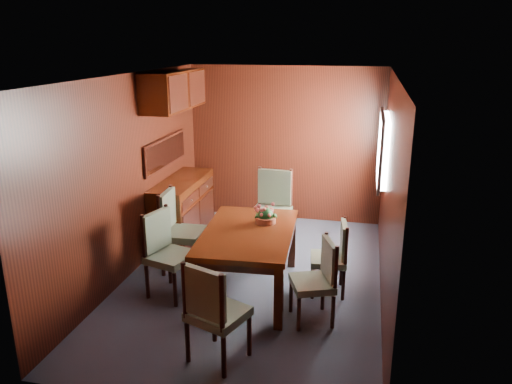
% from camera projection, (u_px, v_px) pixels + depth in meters
% --- Properties ---
extents(ground, '(4.50, 4.50, 0.00)m').
position_uv_depth(ground, '(253.00, 279.00, 6.02)').
color(ground, '#343847').
rests_on(ground, ground).
extents(room_shell, '(3.06, 4.52, 2.41)m').
position_uv_depth(room_shell, '(250.00, 141.00, 5.87)').
color(room_shell, black).
rests_on(room_shell, ground).
extents(sideboard, '(0.48, 1.40, 0.90)m').
position_uv_depth(sideboard, '(183.00, 210.00, 7.08)').
color(sideboard, '#341206').
rests_on(sideboard, ground).
extents(dining_table, '(1.08, 1.64, 0.74)m').
position_uv_depth(dining_table, '(248.00, 239.00, 5.57)').
color(dining_table, '#341206').
rests_on(dining_table, ground).
extents(chair_left_near, '(0.56, 0.57, 0.98)m').
position_uv_depth(chair_left_near, '(165.00, 249.00, 5.55)').
color(chair_left_near, black).
rests_on(chair_left_near, ground).
extents(chair_left_far, '(0.49, 0.51, 1.03)m').
position_uv_depth(chair_left_far, '(177.00, 226.00, 6.13)').
color(chair_left_far, black).
rests_on(chair_left_far, ground).
extents(chair_right_near, '(0.53, 0.54, 0.89)m').
position_uv_depth(chair_right_near, '(319.00, 276.00, 5.02)').
color(chair_right_near, black).
rests_on(chair_right_near, ground).
extents(chair_right_far, '(0.44, 0.45, 0.86)m').
position_uv_depth(chair_right_far, '(334.00, 253.00, 5.59)').
color(chair_right_far, black).
rests_on(chair_right_far, ground).
extents(chair_head, '(0.59, 0.58, 0.98)m').
position_uv_depth(chair_head, '(213.00, 308.00, 4.32)').
color(chair_head, black).
rests_on(chair_head, ground).
extents(chair_foot, '(0.55, 0.53, 1.08)m').
position_uv_depth(chair_foot, '(272.00, 204.00, 6.86)').
color(chair_foot, black).
rests_on(chair_foot, ground).
extents(flower_centerpiece, '(0.26, 0.26, 0.26)m').
position_uv_depth(flower_centerpiece, '(266.00, 213.00, 5.73)').
color(flower_centerpiece, '#A54E32').
rests_on(flower_centerpiece, dining_table).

